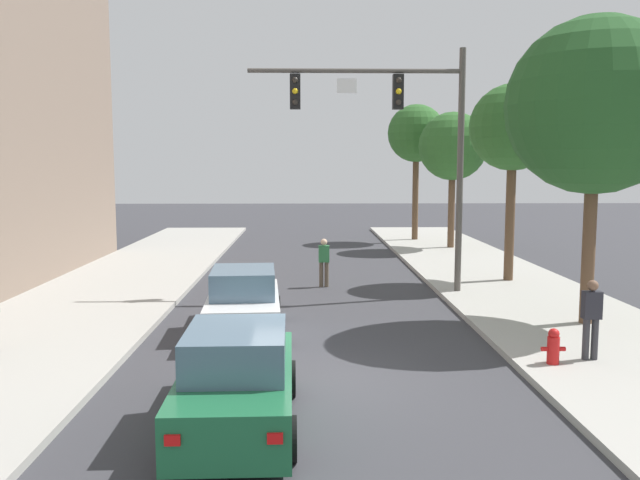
{
  "coord_description": "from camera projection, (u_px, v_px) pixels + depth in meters",
  "views": [
    {
      "loc": [
        -0.23,
        -12.11,
        4.07
      ],
      "look_at": [
        0.2,
        6.29,
        2.0
      ],
      "focal_mm": 36.94,
      "sensor_mm": 36.0,
      "label": 1
    }
  ],
  "objects": [
    {
      "name": "pedestrian_crossing_road",
      "position": [
        324.0,
        260.0,
        22.18
      ],
      "size": [
        0.36,
        0.22,
        1.64
      ],
      "color": "brown",
      "rests_on": "ground"
    },
    {
      "name": "street_tree_nearest",
      "position": [
        595.0,
        106.0,
        15.95
      ],
      "size": [
        4.3,
        4.3,
        7.53
      ],
      "color": "brown",
      "rests_on": "sidewalk_right"
    },
    {
      "name": "street_tree_second",
      "position": [
        513.0,
        129.0,
        22.21
      ],
      "size": [
        2.93,
        2.93,
        6.7
      ],
      "color": "brown",
      "rests_on": "sidewalk_right"
    },
    {
      "name": "fire_hydrant",
      "position": [
        553.0,
        346.0,
        13.07
      ],
      "size": [
        0.48,
        0.24,
        0.72
      ],
      "color": "red",
      "rests_on": "sidewalk_right"
    },
    {
      "name": "car_lead_white",
      "position": [
        244.0,
        304.0,
        16.07
      ],
      "size": [
        2.03,
        4.33,
        1.6
      ],
      "color": "silver",
      "rests_on": "ground"
    },
    {
      "name": "street_tree_farthest",
      "position": [
        416.0,
        134.0,
        34.83
      ],
      "size": [
        3.05,
        3.05,
        7.18
      ],
      "color": "brown",
      "rests_on": "sidewalk_right"
    },
    {
      "name": "pedestrian_sidewalk_right_walker",
      "position": [
        591.0,
        316.0,
        13.3
      ],
      "size": [
        0.36,
        0.22,
        1.64
      ],
      "color": "#333338",
      "rests_on": "sidewalk_right"
    },
    {
      "name": "ground_plane",
      "position": [
        317.0,
        381.0,
        12.49
      ],
      "size": [
        120.0,
        120.0,
        0.0
      ],
      "primitive_type": "plane",
      "color": "#38383D"
    },
    {
      "name": "car_following_green",
      "position": [
        237.0,
        382.0,
        10.26
      ],
      "size": [
        1.9,
        4.27,
        1.6
      ],
      "color": "#1E663D",
      "rests_on": "ground"
    },
    {
      "name": "traffic_signal_mast",
      "position": [
        400.0,
        124.0,
        20.18
      ],
      "size": [
        6.65,
        0.38,
        7.5
      ],
      "color": "#514C47",
      "rests_on": "sidewalk_right"
    },
    {
      "name": "street_tree_third",
      "position": [
        453.0,
        147.0,
        31.44
      ],
      "size": [
        3.26,
        3.26,
        6.5
      ],
      "color": "brown",
      "rests_on": "sidewalk_right"
    }
  ]
}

